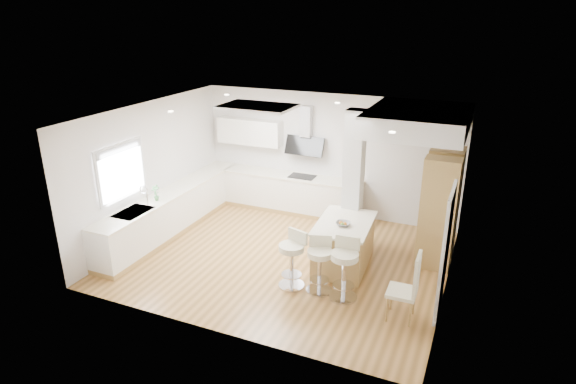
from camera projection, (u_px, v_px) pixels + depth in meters
The scene contains 18 objects.
ground at pixel (284, 257), 9.33m from camera, with size 6.00×6.00×0.00m, color #AD7B40.
ceiling at pixel (284, 257), 9.33m from camera, with size 6.00×5.00×0.02m, color white.
wall_back at pixel (328, 155), 10.99m from camera, with size 6.00×0.04×2.80m, color silver.
wall_left at pixel (151, 170), 9.95m from camera, with size 0.04×5.00×2.80m, color silver.
wall_right at pixel (454, 216), 7.73m from camera, with size 0.04×5.00×2.80m, color silver.
skylight at pixel (258, 107), 9.16m from camera, with size 4.10×2.10×0.06m.
window_left at pixel (121, 169), 9.05m from camera, with size 0.06×1.28×1.07m.
doorway_right at pixel (445, 254), 7.36m from camera, with size 0.05×1.00×2.10m.
counter_left at pixel (174, 210), 10.37m from camera, with size 0.63×4.50×1.35m.
counter_back at pixel (286, 182), 11.34m from camera, with size 3.62×0.63×2.50m.
pillar at pixel (353, 182), 9.27m from camera, with size 0.35×0.35×2.80m.
soffit at pixel (418, 120), 8.84m from camera, with size 1.78×2.20×0.40m.
oven_column at pixel (440, 206), 9.03m from camera, with size 0.63×1.21×2.10m.
peninsula at pixel (344, 244), 8.90m from camera, with size 1.05×1.51×0.95m.
bar_stool_a at pixel (292, 256), 8.18m from camera, with size 0.57×0.57×1.01m.
bar_stool_b at pixel (320, 262), 8.04m from camera, with size 0.55×0.55×0.98m.
bar_stool_c at pixel (345, 265), 7.84m from camera, with size 0.50×0.50×1.06m.
dining_chair at pixel (409, 285), 7.26m from camera, with size 0.45×0.45×1.13m.
Camera 1 is at (3.35, -7.57, 4.49)m, focal length 30.00 mm.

